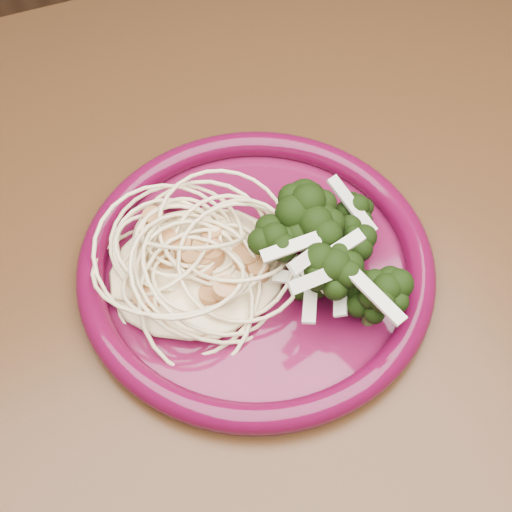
{
  "coord_description": "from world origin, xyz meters",
  "views": [
    {
      "loc": [
        -0.14,
        -0.24,
        1.18
      ],
      "look_at": [
        -0.03,
        0.03,
        0.77
      ],
      "focal_mm": 50.0,
      "sensor_mm": 36.0,
      "label": 1
    }
  ],
  "objects": [
    {
      "name": "dining_table",
      "position": [
        0.0,
        0.0,
        0.65
      ],
      "size": [
        1.2,
        0.8,
        0.75
      ],
      "color": "#472814",
      "rests_on": "ground"
    },
    {
      "name": "dinner_plate",
      "position": [
        -0.03,
        0.03,
        0.76
      ],
      "size": [
        0.31,
        0.31,
        0.02
      ],
      "rotation": [
        0.0,
        0.0,
        -0.25
      ],
      "color": "#540C2A",
      "rests_on": "dining_table"
    },
    {
      "name": "spaghetti_pile",
      "position": [
        -0.07,
        0.04,
        0.77
      ],
      "size": [
        0.15,
        0.14,
        0.03
      ],
      "primitive_type": "ellipsoid",
      "rotation": [
        0.0,
        0.0,
        -0.25
      ],
      "color": "beige",
      "rests_on": "dinner_plate"
    },
    {
      "name": "scallop_cluster",
      "position": [
        -0.07,
        0.04,
        0.8
      ],
      "size": [
        0.12,
        0.12,
        0.03
      ],
      "primitive_type": null,
      "rotation": [
        0.0,
        0.0,
        -0.25
      ],
      "color": "#BF824C",
      "rests_on": "spaghetti_pile"
    },
    {
      "name": "broccoli_pile",
      "position": [
        0.02,
        0.02,
        0.78
      ],
      "size": [
        0.12,
        0.16,
        0.05
      ],
      "primitive_type": "ellipsoid",
      "rotation": [
        0.0,
        0.0,
        -0.25
      ],
      "color": "black",
      "rests_on": "dinner_plate"
    },
    {
      "name": "onion_garnish",
      "position": [
        0.02,
        0.02,
        0.81
      ],
      "size": [
        0.08,
        0.1,
        0.05
      ],
      "primitive_type": null,
      "rotation": [
        0.0,
        0.0,
        -0.25
      ],
      "color": "beige",
      "rests_on": "broccoli_pile"
    }
  ]
}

